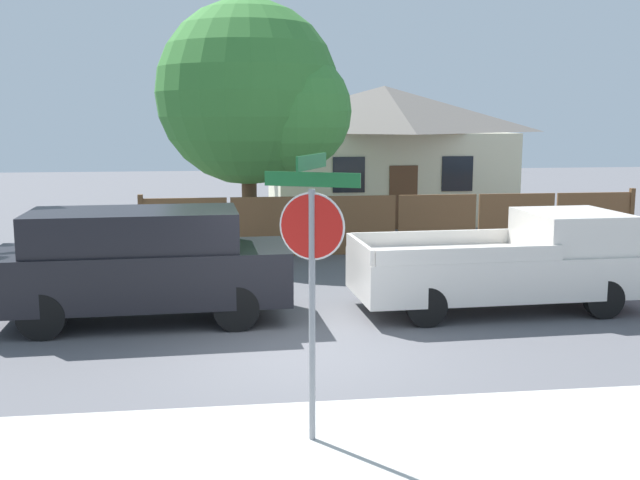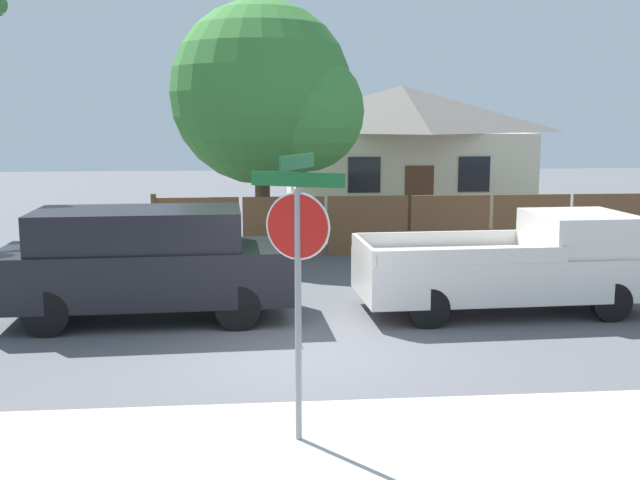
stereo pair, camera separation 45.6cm
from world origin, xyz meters
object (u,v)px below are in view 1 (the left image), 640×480
(oak_tree, at_px, (257,97))
(stop_sign, at_px, (312,249))
(red_suv, at_px, (141,262))
(orange_pickup, at_px, (511,264))
(house, at_px, (384,150))

(oak_tree, height_order, stop_sign, oak_tree)
(red_suv, bearing_deg, orange_pickup, -2.02)
(house, height_order, stop_sign, house)
(house, height_order, oak_tree, oak_tree)
(oak_tree, height_order, orange_pickup, oak_tree)
(oak_tree, bearing_deg, stop_sign, -90.23)
(house, height_order, red_suv, house)
(oak_tree, bearing_deg, red_suv, -108.32)
(stop_sign, bearing_deg, house, 100.32)
(house, distance_m, red_suv, 14.80)
(house, height_order, orange_pickup, house)
(red_suv, bearing_deg, oak_tree, 69.57)
(red_suv, height_order, orange_pickup, red_suv)
(house, distance_m, stop_sign, 18.71)
(house, bearing_deg, red_suv, -118.45)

